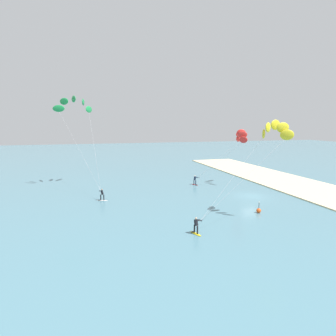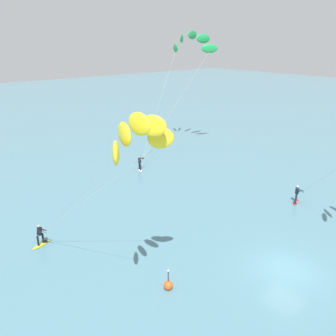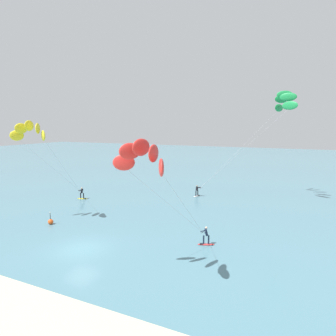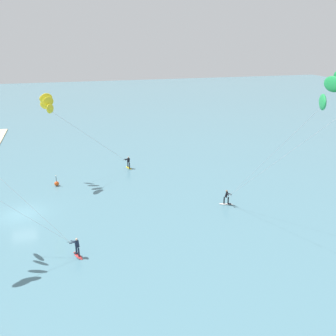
{
  "view_description": "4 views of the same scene",
  "coord_description": "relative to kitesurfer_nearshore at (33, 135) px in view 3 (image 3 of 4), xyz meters",
  "views": [
    {
      "loc": [
        -35.02,
        22.57,
        10.5
      ],
      "look_at": [
        1.24,
        12.38,
        4.54
      ],
      "focal_mm": 29.79,
      "sensor_mm": 36.0,
      "label": 1
    },
    {
      "loc": [
        -18.21,
        -9.86,
        14.11
      ],
      "look_at": [
        0.72,
        12.94,
        3.23
      ],
      "focal_mm": 37.71,
      "sensor_mm": 36.0,
      "label": 2
    },
    {
      "loc": [
        15.95,
        -17.6,
        10.45
      ],
      "look_at": [
        2.6,
        12.44,
        5.43
      ],
      "focal_mm": 29.95,
      "sensor_mm": 36.0,
      "label": 3
    },
    {
      "loc": [
        37.56,
        5.15,
        17.3
      ],
      "look_at": [
        2.34,
        14.96,
        4.42
      ],
      "focal_mm": 40.17,
      "sensor_mm": 36.0,
      "label": 4
    }
  ],
  "objects": [
    {
      "name": "kitesurfer_mid_water",
      "position": [
        16.5,
        -5.62,
        -1.28
      ],
      "size": [
        5.4,
        9.06,
        9.63
      ],
      "color": "red",
      "rests_on": "ground"
    },
    {
      "name": "marker_buoy",
      "position": [
        2.02,
        -0.32,
        -9.11
      ],
      "size": [
        0.56,
        0.56,
        1.38
      ],
      "color": "#EA5119",
      "rests_on": "ground"
    },
    {
      "name": "kitesurfer_far_out",
      "position": [
        23.36,
        20.91,
        3.91
      ],
      "size": [
        13.41,
        7.75,
        15.14
      ],
      "color": "white",
      "rests_on": "ground"
    },
    {
      "name": "kitesurfer_nearshore",
      "position": [
        0.0,
        0.0,
        0.0
      ],
      "size": [
        5.08,
        11.2,
        10.97
      ],
      "color": "yellow",
      "rests_on": "ground"
    },
    {
      "name": "ground_plane",
      "position": [
        9.15,
        -3.79,
        -9.41
      ],
      "size": [
        240.0,
        240.0,
        0.0
      ],
      "primitive_type": "plane",
      "color": "slate"
    }
  ]
}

